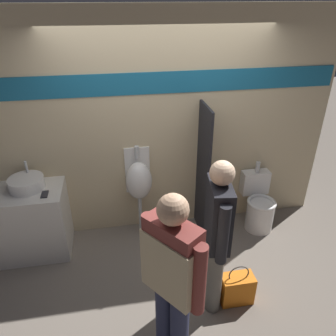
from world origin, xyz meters
name	(u,v)px	position (x,y,z in m)	size (l,w,h in m)	color
ground_plane	(170,250)	(0.00, 0.00, 0.00)	(16.00, 16.00, 0.00)	#70665B
display_wall	(162,128)	(0.00, 0.60, 1.36)	(4.21, 0.07, 2.70)	beige
sink_counter	(30,222)	(-1.62, 0.29, 0.42)	(0.87, 0.57, 0.85)	silver
sink_basin	(26,183)	(-1.57, 0.34, 0.91)	(0.39, 0.39, 0.27)	white
cell_phone	(45,194)	(-1.36, 0.17, 0.85)	(0.07, 0.14, 0.01)	#232328
divider_near_counter	(203,174)	(0.46, 0.33, 0.85)	(0.03, 0.49, 1.70)	black
urinal_near_counter	(139,180)	(-0.32, 0.43, 0.77)	(0.32, 0.30, 1.19)	silver
toilet	(259,206)	(1.23, 0.28, 0.31)	(0.37, 0.53, 0.86)	white
person_in_vest	(172,275)	(-0.23, -1.31, 0.96)	(0.43, 0.48, 1.66)	#282D4C
person_with_lanyard	(217,233)	(0.27, -0.81, 0.89)	(0.23, 0.56, 1.61)	#666056
shopping_bag	(237,288)	(0.52, -0.85, 0.17)	(0.33, 0.18, 0.47)	orange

